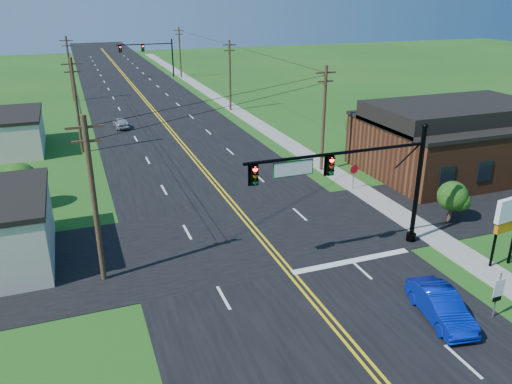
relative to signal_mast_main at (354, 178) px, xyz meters
name	(u,v)px	position (x,y,z in m)	size (l,w,h in m)	color
ground	(354,354)	(-4.34, -8.00, -4.75)	(260.00, 260.00, 0.00)	#1F4F16
road_main	(154,113)	(-4.34, 42.00, -4.73)	(16.00, 220.00, 0.04)	black
road_cross	(256,236)	(-4.34, 4.00, -4.73)	(70.00, 10.00, 0.04)	black
sidewalk	(257,123)	(6.16, 32.00, -4.71)	(2.00, 160.00, 0.08)	gray
signal_mast_main	(354,178)	(0.00, 0.00, 0.00)	(11.30, 0.60, 7.48)	black
signal_mast_far	(149,52)	(0.10, 72.00, -0.20)	(10.98, 0.60, 7.48)	black
brick_building	(451,145)	(15.66, 10.00, -2.40)	(14.20, 11.20, 4.70)	#5A2E19
utility_pole_left_a	(94,198)	(-13.84, 2.00, -0.03)	(1.80, 0.28, 9.00)	#372619
utility_pole_left_b	(76,104)	(-13.84, 27.00, -0.03)	(1.80, 0.28, 9.00)	#372619
utility_pole_left_c	(70,68)	(-13.84, 54.00, -0.03)	(1.80, 0.28, 9.00)	#372619
utility_pole_right_a	(324,117)	(5.46, 14.00, -0.03)	(1.80, 0.28, 9.00)	#372619
utility_pole_right_b	(230,74)	(5.46, 40.00, -0.03)	(1.80, 0.28, 9.00)	#372619
utility_pole_right_c	(180,51)	(5.46, 70.00, -0.03)	(1.80, 0.28, 9.00)	#372619
tree_right_back	(361,125)	(11.66, 18.00, -2.15)	(3.00, 3.00, 4.10)	#372619
shrub_corner	(453,196)	(8.66, 1.50, -2.90)	(2.00, 2.00, 2.86)	#372619
tree_left	(20,180)	(-18.34, 14.00, -2.59)	(2.40, 2.40, 3.37)	#372619
blue_car	(441,306)	(0.70, -7.22, -4.04)	(1.51, 4.33, 1.43)	#0822B5
distant_car	(121,123)	(-9.26, 35.32, -4.15)	(1.42, 3.53, 1.20)	#B6B6BB
route_sign	(498,292)	(3.19, -8.02, -3.33)	(0.61, 0.10, 2.43)	slate
stop_sign	(354,172)	(5.65, 8.98, -3.28)	(0.73, 0.08, 2.04)	slate
pylon_sign	(509,217)	(7.31, -4.26, -1.74)	(2.02, 0.54, 4.12)	black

